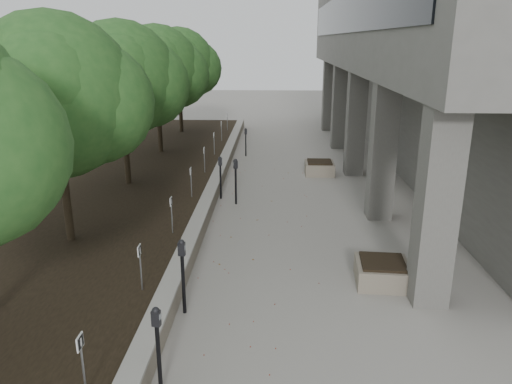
# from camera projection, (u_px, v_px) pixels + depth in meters

# --- Properties ---
(ground) EXTENTS (90.00, 90.00, 0.00)m
(ground) POSITION_uv_depth(u_px,v_px,m) (260.00, 324.00, 9.23)
(ground) COLOR gray
(ground) RESTS_ON ground
(retaining_wall) EXTENTS (0.39, 26.00, 0.50)m
(retaining_wall) POSITION_uv_depth(u_px,v_px,m) (217.00, 180.00, 17.81)
(retaining_wall) COLOR gray
(retaining_wall) RESTS_ON ground
(planting_bed) EXTENTS (7.00, 26.00, 0.40)m
(planting_bed) POSITION_uv_depth(u_px,v_px,m) (118.00, 180.00, 17.96)
(planting_bed) COLOR black
(planting_bed) RESTS_ON ground
(crabapple_tree_2) EXTENTS (4.60, 4.00, 5.44)m
(crabapple_tree_2) POSITION_uv_depth(u_px,v_px,m) (58.00, 131.00, 11.34)
(crabapple_tree_2) COLOR #24531F
(crabapple_tree_2) RESTS_ON planting_bed
(crabapple_tree_3) EXTENTS (4.60, 4.00, 5.44)m
(crabapple_tree_3) POSITION_uv_depth(u_px,v_px,m) (122.00, 104.00, 16.11)
(crabapple_tree_3) COLOR #24531F
(crabapple_tree_3) RESTS_ON planting_bed
(crabapple_tree_4) EXTENTS (4.60, 4.00, 5.44)m
(crabapple_tree_4) POSITION_uv_depth(u_px,v_px,m) (157.00, 89.00, 20.88)
(crabapple_tree_4) COLOR #24531F
(crabapple_tree_4) RESTS_ON planting_bed
(crabapple_tree_5) EXTENTS (4.60, 4.00, 5.44)m
(crabapple_tree_5) POSITION_uv_depth(u_px,v_px,m) (179.00, 80.00, 25.65)
(crabapple_tree_5) COLOR #24531F
(crabapple_tree_5) RESTS_ON planting_bed
(parking_sign_1) EXTENTS (0.04, 0.22, 0.96)m
(parking_sign_1) POSITION_uv_depth(u_px,v_px,m) (83.00, 366.00, 6.67)
(parking_sign_1) COLOR black
(parking_sign_1) RESTS_ON planting_bed
(parking_sign_2) EXTENTS (0.04, 0.22, 0.96)m
(parking_sign_2) POSITION_uv_depth(u_px,v_px,m) (141.00, 268.00, 9.53)
(parking_sign_2) COLOR black
(parking_sign_2) RESTS_ON planting_bed
(parking_sign_3) EXTENTS (0.04, 0.22, 0.96)m
(parking_sign_3) POSITION_uv_depth(u_px,v_px,m) (172.00, 215.00, 12.40)
(parking_sign_3) COLOR black
(parking_sign_3) RESTS_ON planting_bed
(parking_sign_4) EXTENTS (0.04, 0.22, 0.96)m
(parking_sign_4) POSITION_uv_depth(u_px,v_px,m) (191.00, 182.00, 15.26)
(parking_sign_4) COLOR black
(parking_sign_4) RESTS_ON planting_bed
(parking_sign_5) EXTENTS (0.04, 0.22, 0.96)m
(parking_sign_5) POSITION_uv_depth(u_px,v_px,m) (204.00, 160.00, 18.12)
(parking_sign_5) COLOR black
(parking_sign_5) RESTS_ON planting_bed
(parking_sign_6) EXTENTS (0.04, 0.22, 0.96)m
(parking_sign_6) POSITION_uv_depth(u_px,v_px,m) (214.00, 144.00, 20.98)
(parking_sign_6) COLOR black
(parking_sign_6) RESTS_ON planting_bed
(parking_sign_7) EXTENTS (0.04, 0.22, 0.96)m
(parking_sign_7) POSITION_uv_depth(u_px,v_px,m) (222.00, 131.00, 23.84)
(parking_sign_7) COLOR black
(parking_sign_7) RESTS_ON planting_bed
(parking_sign_8) EXTENTS (0.04, 0.22, 0.96)m
(parking_sign_8) POSITION_uv_depth(u_px,v_px,m) (227.00, 121.00, 26.70)
(parking_sign_8) COLOR black
(parking_sign_8) RESTS_ON planting_bed
(parking_meter_1) EXTENTS (0.16, 0.13, 1.46)m
(parking_meter_1) POSITION_uv_depth(u_px,v_px,m) (158.00, 351.00, 7.23)
(parking_meter_1) COLOR black
(parking_meter_1) RESTS_ON ground
(parking_meter_2) EXTENTS (0.16, 0.12, 1.56)m
(parking_meter_2) POSITION_uv_depth(u_px,v_px,m) (183.00, 277.00, 9.38)
(parking_meter_2) COLOR black
(parking_meter_2) RESTS_ON ground
(parking_meter_3) EXTENTS (0.15, 0.11, 1.46)m
(parking_meter_3) POSITION_uv_depth(u_px,v_px,m) (220.00, 178.00, 16.31)
(parking_meter_3) COLOR black
(parking_meter_3) RESTS_ON ground
(parking_meter_4) EXTENTS (0.18, 0.15, 1.52)m
(parking_meter_4) POSITION_uv_depth(u_px,v_px,m) (236.00, 182.00, 15.75)
(parking_meter_4) COLOR black
(parking_meter_4) RESTS_ON ground
(parking_meter_5) EXTENTS (0.15, 0.12, 1.30)m
(parking_meter_5) POSITION_uv_depth(u_px,v_px,m) (246.00, 142.00, 22.36)
(parking_meter_5) COLOR black
(parking_meter_5) RESTS_ON ground
(planter_front) EXTENTS (1.20, 1.20, 0.53)m
(planter_front) POSITION_uv_depth(u_px,v_px,m) (382.00, 272.00, 10.72)
(planter_front) COLOR gray
(planter_front) RESTS_ON ground
(planter_back) EXTENTS (1.15, 1.15, 0.53)m
(planter_back) POSITION_uv_depth(u_px,v_px,m) (319.00, 168.00, 19.48)
(planter_back) COLOR gray
(planter_back) RESTS_ON ground
(berry_scatter) EXTENTS (3.30, 14.10, 0.02)m
(berry_scatter) POSITION_uv_depth(u_px,v_px,m) (262.00, 227.00, 14.00)
(berry_scatter) COLOR maroon
(berry_scatter) RESTS_ON ground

